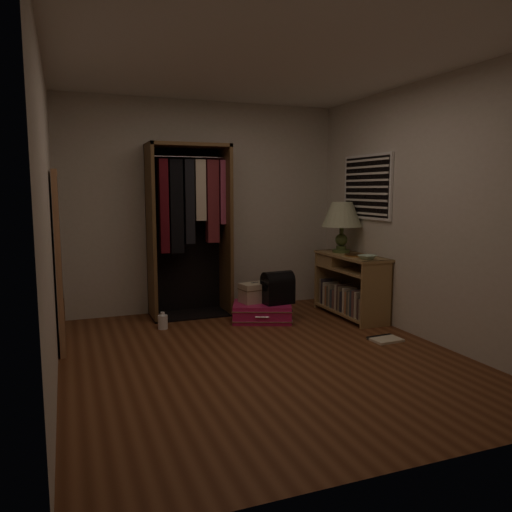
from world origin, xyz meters
name	(u,v)px	position (x,y,z in m)	size (l,w,h in m)	color
ground	(263,357)	(0.00, 0.00, 0.00)	(4.00, 4.00, 0.00)	brown
room_walls	(269,192)	(0.08, 0.04, 1.50)	(3.52, 4.02, 2.60)	beige
console_bookshelf	(348,284)	(1.53, 1.05, 0.39)	(0.42, 1.12, 0.75)	#9D7A4B
open_wardrobe	(190,216)	(-0.24, 1.77, 1.20)	(0.95, 0.50, 2.05)	brown
floor_mirror	(59,260)	(-1.70, 1.00, 0.85)	(0.06, 0.80, 1.70)	#B27C56
pink_suitcase	(262,312)	(0.47, 1.18, 0.10)	(0.82, 0.71, 0.21)	#C31759
train_case	(255,293)	(0.40, 1.26, 0.32)	(0.37, 0.28, 0.24)	#BEAD91
black_bag	(278,287)	(0.63, 1.11, 0.40)	(0.36, 0.25, 0.38)	black
table_lamp	(342,216)	(1.54, 1.24, 1.20)	(0.64, 0.64, 0.62)	#3E5227
brass_tray	(357,255)	(1.54, 0.89, 0.76)	(0.36, 0.36, 0.02)	#B38045
ceramic_bowl	(367,257)	(1.49, 0.60, 0.77)	(0.19, 0.19, 0.05)	#ADCFB5
white_jug	(163,322)	(-0.68, 1.26, 0.08)	(0.13, 0.13, 0.19)	white
floor_book	(385,339)	(1.35, 0.03, 0.01)	(0.31, 0.25, 0.03)	beige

